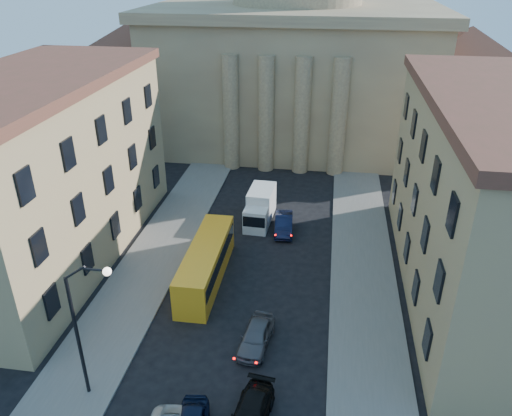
# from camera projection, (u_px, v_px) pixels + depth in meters

# --- Properties ---
(sidewalk_left) EXTENTS (5.00, 60.00, 0.15)m
(sidewalk_left) POSITION_uv_depth(u_px,v_px,m) (136.00, 288.00, 37.56)
(sidewalk_left) COLOR #63605A
(sidewalk_left) RESTS_ON ground
(sidewalk_right) EXTENTS (5.00, 60.00, 0.15)m
(sidewalk_right) POSITION_uv_depth(u_px,v_px,m) (365.00, 309.00, 35.27)
(sidewalk_right) COLOR #63605A
(sidewalk_right) RESTS_ON ground
(church) EXTENTS (68.02, 28.76, 36.60)m
(church) POSITION_uv_depth(u_px,v_px,m) (295.00, 47.00, 64.06)
(church) COLOR #80684F
(church) RESTS_ON ground
(building_left) EXTENTS (11.60, 26.60, 14.70)m
(building_left) POSITION_uv_depth(u_px,v_px,m) (40.00, 171.00, 38.90)
(building_left) COLOR #9E845D
(building_left) RESTS_ON ground
(building_right) EXTENTS (11.60, 26.60, 14.70)m
(building_right) POSITION_uv_depth(u_px,v_px,m) (499.00, 200.00, 34.31)
(building_right) COLOR #9E845D
(building_right) RESTS_ON ground
(street_lamp) EXTENTS (2.62, 0.44, 8.83)m
(street_lamp) POSITION_uv_depth(u_px,v_px,m) (84.00, 321.00, 26.18)
(street_lamp) COLOR black
(street_lamp) RESTS_ON ground
(car_right_mid) EXTENTS (2.43, 4.79, 1.33)m
(car_right_mid) POSITION_uv_depth(u_px,v_px,m) (251.00, 415.00, 26.47)
(car_right_mid) COLOR black
(car_right_mid) RESTS_ON ground
(car_right_far) EXTENTS (2.19, 4.50, 1.48)m
(car_right_far) POSITION_uv_depth(u_px,v_px,m) (256.00, 336.00, 31.84)
(car_right_far) COLOR #4D4C51
(car_right_far) RESTS_ON ground
(car_right_distant) EXTENTS (1.93, 4.59, 1.47)m
(car_right_distant) POSITION_uv_depth(u_px,v_px,m) (284.00, 224.00, 45.07)
(car_right_distant) COLOR black
(car_right_distant) RESTS_ON ground
(city_bus) EXTENTS (2.48, 10.40, 2.93)m
(city_bus) POSITION_uv_depth(u_px,v_px,m) (206.00, 262.00, 37.97)
(city_bus) COLOR #F9A31B
(city_bus) RESTS_ON ground
(box_truck) EXTENTS (2.41, 5.58, 3.01)m
(box_truck) POSITION_uv_depth(u_px,v_px,m) (260.00, 208.00, 46.45)
(box_truck) COLOR silver
(box_truck) RESTS_ON ground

